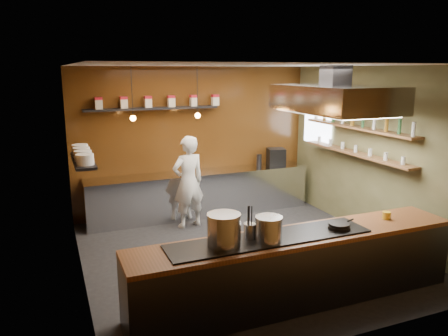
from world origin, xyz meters
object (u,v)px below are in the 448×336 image
stockpot_large (224,230)px  chef (188,182)px  stockpot_small (269,229)px  espresso_machine (276,157)px  extractor_hood (334,98)px

stockpot_large → chef: size_ratio=0.23×
stockpot_small → espresso_machine: bearing=60.1°
stockpot_large → stockpot_small: bearing=-7.7°
stockpot_large → espresso_machine: stockpot_large is taller
extractor_hood → espresso_machine: size_ratio=5.56×
stockpot_small → espresso_machine: size_ratio=0.90×
stockpot_large → espresso_machine: 4.74m
extractor_hood → espresso_machine: extractor_hood is taller
extractor_hood → stockpot_large: extractor_hood is taller
espresso_machine → chef: chef is taller
stockpot_large → extractor_hood: bearing=27.6°
espresso_machine → chef: bearing=-150.0°
stockpot_large → stockpot_small: stockpot_large is taller
extractor_hood → chef: (-1.75, 1.98, -1.63)m
stockpot_large → chef: bearing=79.8°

